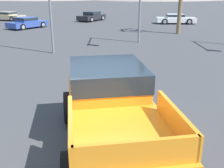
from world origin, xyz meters
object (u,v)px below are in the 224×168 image
at_px(orange_pickup_truck, 110,102).
at_px(parked_car_white, 175,19).
at_px(parked_car_dark, 91,16).
at_px(parked_car_blue, 26,23).
at_px(parked_car_tan, 7,16).

bearing_deg(orange_pickup_truck, parked_car_white, 64.66).
distance_m(parked_car_white, parked_car_dark, 10.70).
distance_m(orange_pickup_truck, parked_car_blue, 23.59).
relative_size(parked_car_blue, parked_car_tan, 0.90).
bearing_deg(parked_car_tan, parked_car_blue, 54.23).
xyz_separation_m(orange_pickup_truck, parked_car_blue, (-8.84, 21.87, -0.50)).
height_order(orange_pickup_truck, parked_car_white, orange_pickup_truck).
xyz_separation_m(orange_pickup_truck, parked_car_tan, (-13.75, 29.53, -0.50)).
xyz_separation_m(parked_car_tan, parked_car_dark, (11.14, -0.48, 0.02)).
bearing_deg(parked_car_dark, parked_car_tan, 27.06).
bearing_deg(parked_car_dark, parked_car_white, -168.00).
bearing_deg(parked_car_tan, parked_car_dark, 109.06).
relative_size(orange_pickup_truck, parked_car_dark, 1.18).
height_order(parked_car_blue, parked_car_dark, parked_car_dark).
relative_size(parked_car_white, parked_car_blue, 1.06).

